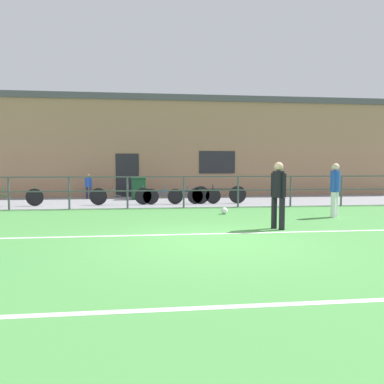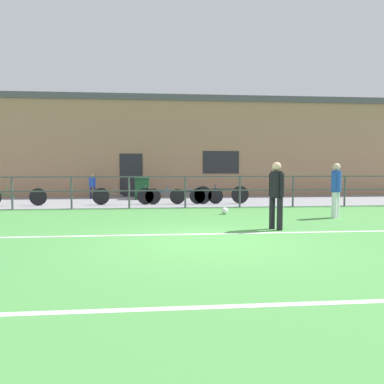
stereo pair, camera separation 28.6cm
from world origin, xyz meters
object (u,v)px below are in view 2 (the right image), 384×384
Objects in this scene: bicycle_parked_4 at (196,196)px; trash_bin_0 at (142,188)px; soccer_ball_spare at (225,211)px; bicycle_parked_2 at (175,196)px; player_goalkeeper at (276,191)px; bicycle_parked_3 at (123,196)px; player_striker at (336,187)px; bicycle_parked_0 at (221,195)px; bicycle_parked_1 at (15,197)px; spectator_child at (92,184)px.

trash_bin_0 is (-2.21, 2.33, 0.17)m from bicycle_parked_4.
bicycle_parked_2 is (-1.41, 3.07, 0.24)m from soccer_ball_spare.
soccer_ball_spare is 6.09m from trash_bin_0.
player_goalkeeper is 7.31m from bicycle_parked_3.
bicycle_parked_3 is at bearing -176.06° from player_goalkeeper.
bicycle_parked_4 is (-3.64, 4.20, -0.57)m from player_striker.
bicycle_parked_0 is at bearing 0.00° from bicycle_parked_4.
player_striker is at bearing 97.12° from player_goalkeeper.
player_striker reaches higher than trash_bin_0.
bicycle_parked_1 reaches higher than bicycle_parked_2.
bicycle_parked_1 is 0.98× the size of bicycle_parked_2.
bicycle_parked_2 is at bearing -86.74° from player_striker.
bicycle_parked_1 is 5.21m from trash_bin_0.
bicycle_parked_3 is at bearing -105.33° from trash_bin_0.
bicycle_parked_1 is at bearing -179.60° from bicycle_parked_4.
player_striker is 3.37m from soccer_ball_spare.
spectator_child reaches higher than trash_bin_0.
trash_bin_0 is (-1.37, 2.33, 0.16)m from bicycle_parked_2.
player_striker is 6.16m from bicycle_parked_2.
trash_bin_0 is (-3.47, 8.36, -0.40)m from player_goalkeeper.
player_goalkeeper is 0.68× the size of bicycle_parked_2.
bicycle_parked_0 is 0.93× the size of bicycle_parked_3.
bicycle_parked_0 is (-0.26, 6.02, -0.53)m from player_goalkeeper.
bicycle_parked_0 reaches higher than bicycle_parked_1.
soccer_ball_spare is 0.10× the size of bicycle_parked_4.
bicycle_parked_1 is (-7.41, 3.02, 0.26)m from soccer_ball_spare.
bicycle_parked_1 is 2.38× the size of trash_bin_0.
bicycle_parked_2 reaches higher than soccer_ball_spare.
trash_bin_0 reaches higher than bicycle_parked_3.
player_striker reaches higher than soccer_ball_spare.
soccer_ball_spare is 0.09× the size of bicycle_parked_2.
bicycle_parked_4 is at bearing 0.00° from bicycle_parked_3.
player_striker reaches higher than bicycle_parked_2.
bicycle_parked_2 is (-4.48, 4.20, -0.56)m from player_striker.
trash_bin_0 is at bearing 27.18° from bicycle_parked_1.
bicycle_parked_2 is 2.71m from trash_bin_0.
player_goalkeeper is 10.08m from bicycle_parked_1.
spectator_child is (-5.05, 5.96, 0.56)m from soccer_ball_spare.
bicycle_parked_0 is 7.84m from bicycle_parked_1.
player_striker reaches higher than bicycle_parked_1.
player_goalkeeper is at bearing -67.44° from trash_bin_0.
player_striker is 7.54× the size of soccer_ball_spare.
spectator_child is at bearing 119.54° from bicycle_parked_3.
bicycle_parked_4 is (4.48, -2.89, -0.33)m from spectator_child.
player_goalkeeper is 0.68× the size of bicycle_parked_3.
trash_bin_0 is at bearing -91.72° from player_striker.
spectator_child is 4.66m from bicycle_parked_2.
bicycle_parked_2 is (-2.10, 6.02, -0.57)m from player_goalkeeper.
player_striker is 1.64× the size of trash_bin_0.
bicycle_parked_0 reaches higher than soccer_ball_spare.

